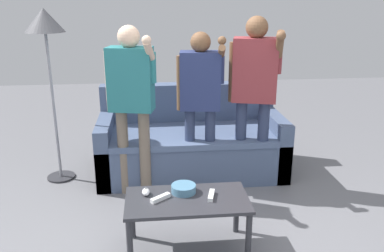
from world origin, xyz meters
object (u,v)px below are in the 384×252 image
game_remote_nunchuk (146,192)px  player_left (131,92)px  couch (191,143)px  game_remote_wand_near (211,195)px  player_center (200,92)px  player_right (254,83)px  coffee_table (187,206)px  snack_bowl (184,189)px  game_remote_wand_far (160,198)px  floor_lamp (45,32)px

game_remote_nunchuk → player_left: 1.04m
couch → game_remote_wand_near: (0.00, -1.46, 0.14)m
game_remote_nunchuk → player_left: (-0.11, 0.88, 0.54)m
player_left → player_center: (0.64, 0.11, -0.04)m
player_right → coffee_table: bearing=-124.8°
couch → coffee_table: bearing=-96.8°
snack_bowl → player_center: bearing=76.1°
player_right → couch: bearing=143.7°
snack_bowl → game_remote_wand_far: 0.20m
snack_bowl → game_remote_nunchuk: snack_bowl is taller
coffee_table → couch: bearing=83.2°
floor_lamp → game_remote_wand_far: bearing=-54.0°
game_remote_wand_near → coffee_table: bearing=-178.5°
floor_lamp → player_right: 2.01m
snack_bowl → couch: bearing=82.0°
coffee_table → floor_lamp: floor_lamp is taller
coffee_table → player_right: size_ratio=0.54×
player_right → player_left: bearing=-176.1°
floor_lamp → coffee_table: bearing=-49.1°
floor_lamp → game_remote_wand_near: size_ratio=10.86×
floor_lamp → game_remote_wand_far: (1.00, -1.38, -1.05)m
floor_lamp → game_remote_wand_far: floor_lamp is taller
player_right → game_remote_wand_near: player_right is taller
player_left → game_remote_wand_far: bearing=-77.4°
snack_bowl → game_remote_wand_near: (0.19, -0.10, -0.01)m
game_remote_nunchuk → game_remote_wand_far: game_remote_nunchuk is taller
floor_lamp → game_remote_wand_near: bearing=-45.1°
coffee_table → player_left: 1.23m
couch → floor_lamp: (-1.37, -0.08, 1.19)m
coffee_table → game_remote_wand_near: size_ratio=5.66×
floor_lamp → player_left: 1.02m
game_remote_nunchuk → player_right: bearing=43.0°
couch → game_remote_wand_near: bearing=-89.9°
snack_bowl → floor_lamp: size_ratio=0.11×
couch → game_remote_nunchuk: size_ratio=21.76×
game_remote_nunchuk → player_right: (1.03, 0.96, 0.59)m
snack_bowl → game_remote_wand_far: size_ratio=1.22×
player_right → player_center: bearing=176.4°
player_left → floor_lamp: bearing=152.6°
snack_bowl → game_remote_nunchuk: bearing=-177.8°
player_center → couch: bearing=97.8°
couch → snack_bowl: (-0.19, -1.36, 0.15)m
coffee_table → game_remote_wand_far: size_ratio=5.92×
floor_lamp → game_remote_wand_far: size_ratio=11.36×
coffee_table → snack_bowl: (-0.02, 0.10, 0.09)m
coffee_table → player_left: player_left is taller
game_remote_nunchuk → game_remote_wand_near: bearing=-10.4°
couch → coffee_table: (-0.17, -1.46, 0.06)m
game_remote_nunchuk → floor_lamp: size_ratio=0.05×
coffee_table → floor_lamp: 2.15m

